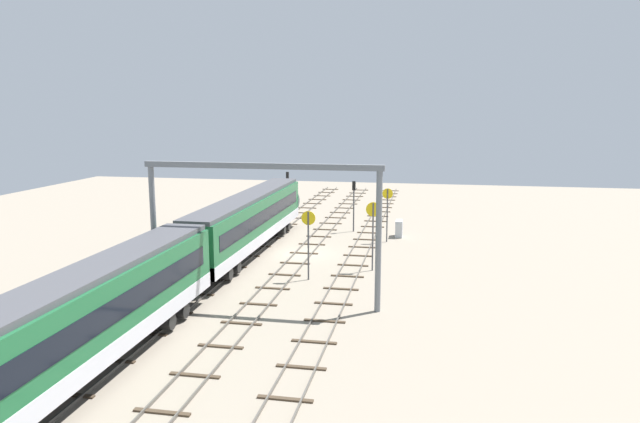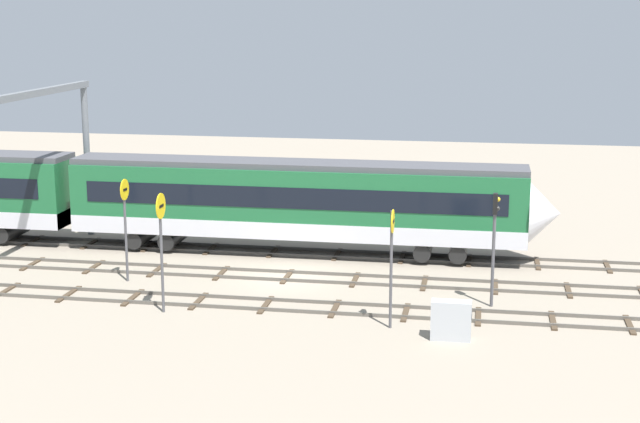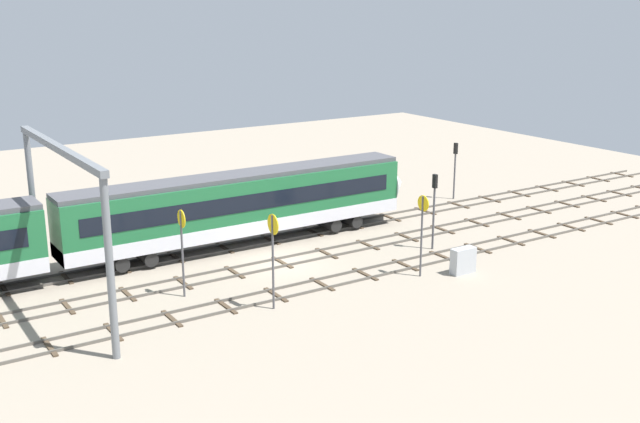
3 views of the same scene
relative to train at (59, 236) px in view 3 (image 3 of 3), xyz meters
The scene contains 12 objects.
ground_plane 13.38m from the train, 20.39° to the right, with size 98.99×98.99×0.00m, color gray.
track_near_foreground 15.53m from the train, 36.63° to the right, with size 82.99×2.40×0.16m.
track_second_near 13.37m from the train, 20.39° to the right, with size 82.99×2.40×0.16m.
track_with_train 12.56m from the train, ahead, with size 82.99×2.40×0.16m.
train is the anchor object (origin of this frame).
overhead_gantry 6.14m from the train, 99.10° to the right, with size 0.40×14.83×8.81m.
speed_sign_near_foreground 21.15m from the train, 31.66° to the right, with size 0.14×0.95×4.95m.
speed_sign_mid_trackside 13.54m from the train, 52.71° to the right, with size 0.14×1.09×5.21m.
speed_sign_far_trackside 8.18m from the train, 52.99° to the right, with size 0.14×1.00×4.96m.
signal_light_trackside_approach 32.51m from the train, ahead, with size 0.31×0.32×4.69m.
signal_light_trackside_departure 23.31m from the train, 18.75° to the right, with size 0.31×0.32×5.04m.
relay_cabinet 23.83m from the train, 30.52° to the right, with size 1.60×0.64×1.58m.
Camera 3 is at (-22.75, -39.45, 15.70)m, focal length 43.17 mm.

